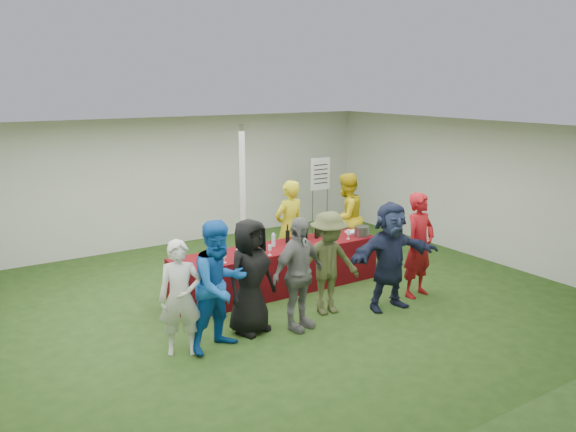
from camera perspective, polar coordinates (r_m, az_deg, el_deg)
ground at (r=8.86m, az=-3.62°, el=-9.06°), size 60.00×60.00×0.00m
tent at (r=9.70m, az=-4.61°, el=1.26°), size 10.00×10.00×10.00m
serving_table at (r=9.34m, az=-1.04°, el=-5.38°), size 3.60×0.80×0.75m
wine_bottles at (r=9.64m, az=1.68°, el=-1.72°), size 0.74×0.15×0.32m
wine_glasses at (r=8.76m, az=-2.79°, el=-3.35°), size 2.69×0.14×0.16m
water_bottle at (r=9.25m, az=-1.49°, el=-2.47°), size 0.07×0.07×0.23m
bar_towel at (r=10.18m, az=6.64°, el=-1.60°), size 0.25×0.18×0.03m
dump_bucket at (r=9.94m, az=7.48°, el=-1.55°), size 0.26×0.26×0.18m
wine_list_sign at (r=12.29m, az=3.30°, el=3.68°), size 0.50×0.03×1.80m
staff_pourer at (r=9.99m, az=0.12°, el=-1.23°), size 0.68×0.50×1.72m
staff_back at (r=10.84m, az=5.89°, el=-0.15°), size 0.95×0.81×1.72m
customer_0 at (r=7.24m, az=-10.88°, el=-8.17°), size 0.64×0.54×1.49m
customer_1 at (r=7.26m, az=-6.94°, el=-7.02°), size 0.96×0.82×1.72m
customer_2 at (r=7.71m, az=-3.85°, el=-6.13°), size 0.90×0.71×1.61m
customer_3 at (r=7.79m, az=1.05°, el=-5.90°), size 1.01×0.60×1.61m
customer_4 at (r=8.34m, az=4.13°, el=-4.80°), size 1.07×0.69×1.56m
customer_5 at (r=8.62m, az=10.32°, el=-4.01°), size 1.59×0.67×1.67m
customer_6 at (r=9.23m, az=13.18°, el=-2.89°), size 0.68×0.50×1.70m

